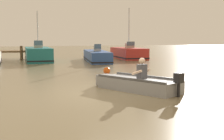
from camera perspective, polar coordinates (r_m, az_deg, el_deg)
The scene contains 6 objects.
ground_plane at distance 10.43m, azimuth 1.88°, elevation -4.24°, with size 120.00×120.00×0.00m, color #7A6B4C.
rowboat_with_person at distance 10.75m, azimuth 4.81°, elevation -2.59°, with size 2.40×3.49×1.19m.
moored_boat_teal at distance 24.95m, azimuth -13.98°, elevation 2.90°, with size 2.03×5.67×4.02m.
moored_boat_blue at distance 24.26m, azimuth -2.98°, elevation 2.65°, with size 2.54×6.90×1.40m.
moored_boat_red at distance 27.12m, azimuth 3.16°, elevation 3.21°, with size 2.34×5.05×4.54m.
mooring_buoy at distance 15.51m, azimuth -1.00°, elevation -0.12°, with size 0.37×0.37×0.37m, color #E55919.
Camera 1 is at (-3.57, -9.61, 1.89)m, focal length 47.68 mm.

